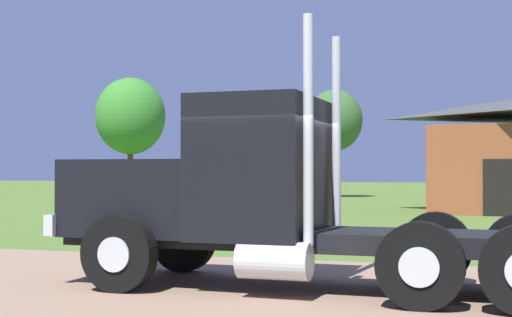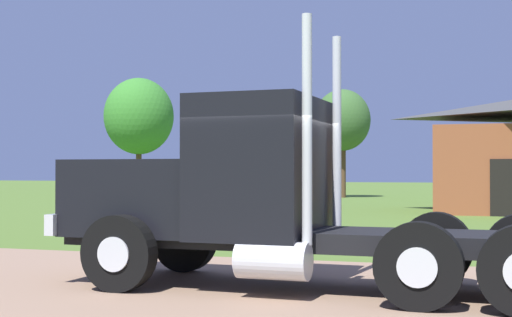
# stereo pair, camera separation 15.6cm
# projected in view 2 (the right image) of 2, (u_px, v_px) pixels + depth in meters

# --- Properties ---
(ground_plane) EXTENTS (200.00, 200.00, 0.00)m
(ground_plane) POSITION_uv_depth(u_px,v_px,m) (250.00, 285.00, 11.12)
(ground_plane) COLOR #4F6C29
(dirt_track) EXTENTS (120.00, 6.58, 0.01)m
(dirt_track) POSITION_uv_depth(u_px,v_px,m) (250.00, 285.00, 11.12)
(dirt_track) COLOR #917159
(dirt_track) RESTS_ON ground_plane
(truck_foreground_white) EXTENTS (7.87, 2.75, 3.88)m
(truck_foreground_white) POSITION_uv_depth(u_px,v_px,m) (250.00, 199.00, 11.06)
(truck_foreground_white) COLOR black
(truck_foreground_white) RESTS_ON ground_plane
(tree_left) EXTENTS (5.41, 5.41, 8.97)m
(tree_left) POSITION_uv_depth(u_px,v_px,m) (139.00, 116.00, 56.69)
(tree_left) COLOR #513823
(tree_left) RESTS_ON ground_plane
(tree_mid) EXTENTS (3.67, 3.67, 7.08)m
(tree_mid) POSITION_uv_depth(u_px,v_px,m) (342.00, 121.00, 47.63)
(tree_mid) COLOR #513823
(tree_mid) RESTS_ON ground_plane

